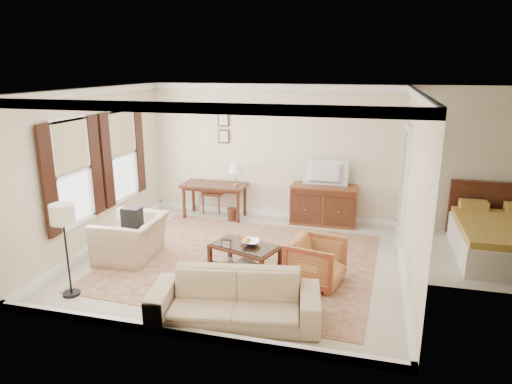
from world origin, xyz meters
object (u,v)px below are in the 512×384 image
at_px(writing_desk, 214,189).
at_px(striped_armchair, 316,260).
at_px(sofa, 235,291).
at_px(coffee_table, 245,251).
at_px(sideboard, 324,205).
at_px(tv, 325,165).
at_px(club_armchair, 131,231).

distance_m(writing_desk, striped_armchair, 3.71).
xyz_separation_m(writing_desk, sofa, (1.69, -3.99, -0.22)).
relative_size(writing_desk, coffee_table, 1.15).
distance_m(writing_desk, sideboard, 2.40).
distance_m(tv, sofa, 4.27).
bearing_deg(striped_armchair, sofa, 158.25).
bearing_deg(sofa, striped_armchair, 46.93).
distance_m(writing_desk, coffee_table, 2.85).
distance_m(tv, coffee_table, 2.94).
xyz_separation_m(coffee_table, club_armchair, (-2.04, -0.03, 0.15)).
bearing_deg(club_armchair, coffee_table, 89.10).
height_order(sideboard, club_armchair, club_armchair).
bearing_deg(club_armchair, sideboard, 129.49).
distance_m(sideboard, tv, 0.87).
bearing_deg(sofa, club_armchair, 138.02).
distance_m(sideboard, sofa, 4.20).
bearing_deg(tv, sofa, 80.53).
distance_m(coffee_table, striped_armchair, 1.21).
distance_m(sideboard, club_armchair, 4.02).
relative_size(writing_desk, tv, 1.55).
xyz_separation_m(coffee_table, striped_armchair, (1.19, -0.18, 0.05)).
relative_size(tv, club_armchair, 0.78).
xyz_separation_m(tv, club_armchair, (-3.03, -2.63, -0.79)).
bearing_deg(tv, club_armchair, 40.89).
bearing_deg(striped_armchair, coffee_table, 93.18).
bearing_deg(sofa, coffee_table, 91.76).
xyz_separation_m(striped_armchair, sofa, (-0.89, -1.34, 0.03)).
bearing_deg(coffee_table, striped_armchair, -8.76).
bearing_deg(tv, striped_armchair, 94.22).
relative_size(tv, sofa, 0.41).
distance_m(writing_desk, sofa, 4.34).
height_order(striped_armchair, club_armchair, club_armchair).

